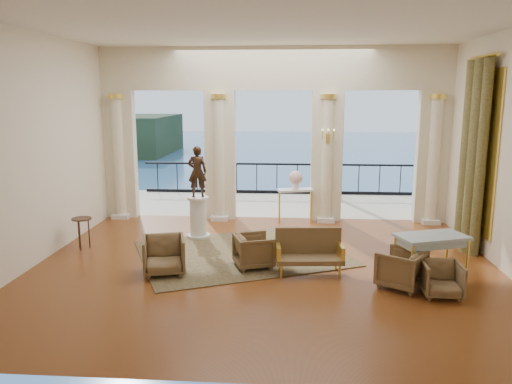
# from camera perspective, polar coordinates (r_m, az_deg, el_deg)

# --- Properties ---
(floor) EXTENTS (9.00, 9.00, 0.00)m
(floor) POSITION_cam_1_polar(r_m,az_deg,el_deg) (9.79, 1.01, -8.57)
(floor) COLOR #4E240E
(floor) RESTS_ON ground
(room_walls) EXTENTS (9.00, 9.00, 9.00)m
(room_walls) POSITION_cam_1_polar(r_m,az_deg,el_deg) (8.12, 0.64, 8.16)
(room_walls) COLOR white
(room_walls) RESTS_ON ground
(arcade) EXTENTS (9.00, 0.56, 4.50)m
(arcade) POSITION_cam_1_polar(r_m,az_deg,el_deg) (13.06, 1.98, 7.94)
(arcade) COLOR #F6EBC4
(arcade) RESTS_ON ground
(terrace) EXTENTS (10.00, 3.60, 0.10)m
(terrace) POSITION_cam_1_polar(r_m,az_deg,el_deg) (15.39, 2.20, -1.49)
(terrace) COLOR #B6AD98
(terrace) RESTS_ON ground
(balustrade) EXTENTS (9.00, 0.06, 1.03)m
(balustrade) POSITION_cam_1_polar(r_m,az_deg,el_deg) (16.87, 2.40, 1.21)
(balustrade) COLOR black
(balustrade) RESTS_ON terrace
(palm_tree) EXTENTS (2.00, 2.00, 4.50)m
(palm_tree) POSITION_cam_1_polar(r_m,az_deg,el_deg) (15.91, 9.85, 13.78)
(palm_tree) COLOR #4C3823
(palm_tree) RESTS_ON terrace
(headland) EXTENTS (22.00, 18.00, 6.00)m
(headland) POSITION_cam_1_polar(r_m,az_deg,el_deg) (85.11, -16.97, 6.33)
(headland) COLOR black
(headland) RESTS_ON sea
(sea) EXTENTS (160.00, 160.00, 0.00)m
(sea) POSITION_cam_1_polar(r_m,az_deg,el_deg) (69.84, 3.71, 3.38)
(sea) COLOR #265B92
(sea) RESTS_ON ground
(curtain) EXTENTS (0.33, 1.40, 4.09)m
(curtain) POSITION_cam_1_polar(r_m,az_deg,el_deg) (11.43, 23.51, 3.76)
(curtain) COLOR #494724
(curtain) RESTS_ON ground
(window_frame) EXTENTS (0.04, 1.60, 3.40)m
(window_frame) POSITION_cam_1_polar(r_m,az_deg,el_deg) (11.49, 24.42, 4.13)
(window_frame) COLOR #EBC74D
(window_frame) RESTS_ON room_walls
(wall_sconce) EXTENTS (0.30, 0.11, 0.33)m
(wall_sconce) POSITION_cam_1_polar(r_m,az_deg,el_deg) (12.80, 8.23, 6.18)
(wall_sconce) COLOR #EBC74D
(wall_sconce) RESTS_ON arcade
(rug) EXTENTS (5.02, 4.55, 0.02)m
(rug) POSITION_cam_1_polar(r_m,az_deg,el_deg) (10.59, -1.67, -6.99)
(rug) COLOR #313318
(rug) RESTS_ON ground
(armchair_a) EXTENTS (0.91, 0.88, 0.78)m
(armchair_a) POSITION_cam_1_polar(r_m,az_deg,el_deg) (9.50, -10.48, -6.91)
(armchair_a) COLOR #463B1E
(armchair_a) RESTS_ON ground
(armchair_b) EXTENTS (0.63, 0.59, 0.64)m
(armchair_b) POSITION_cam_1_polar(r_m,az_deg,el_deg) (8.91, 20.46, -9.14)
(armchair_b) COLOR #463B1E
(armchair_b) RESTS_ON ground
(armchair_c) EXTENTS (0.95, 0.96, 0.73)m
(armchair_c) POSITION_cam_1_polar(r_m,az_deg,el_deg) (9.07, 16.26, -8.22)
(armchair_c) COLOR #463B1E
(armchair_c) RESTS_ON ground
(armchair_d) EXTENTS (0.84, 0.87, 0.71)m
(armchair_d) POSITION_cam_1_polar(r_m,az_deg,el_deg) (9.70, -0.25, -6.56)
(armchair_d) COLOR #463B1E
(armchair_d) RESTS_ON ground
(settee) EXTENTS (1.29, 0.64, 0.83)m
(settee) POSITION_cam_1_polar(r_m,az_deg,el_deg) (9.46, 6.06, -6.74)
(settee) COLOR #463B1E
(settee) RESTS_ON ground
(game_table) EXTENTS (1.37, 1.03, 0.84)m
(game_table) POSITION_cam_1_polar(r_m,az_deg,el_deg) (9.45, 19.43, -5.18)
(game_table) COLOR #92B0BB
(game_table) RESTS_ON ground
(pedestal) EXTENTS (0.53, 0.53, 0.97)m
(pedestal) POSITION_cam_1_polar(r_m,az_deg,el_deg) (11.71, -6.61, -2.97)
(pedestal) COLOR silver
(pedestal) RESTS_ON ground
(statue) EXTENTS (0.46, 0.32, 1.18)m
(statue) POSITION_cam_1_polar(r_m,az_deg,el_deg) (11.49, -6.74, 2.33)
(statue) COLOR #322216
(statue) RESTS_ON pedestal
(console_table) EXTENTS (0.99, 0.59, 0.88)m
(console_table) POSITION_cam_1_polar(r_m,az_deg,el_deg) (13.02, 4.52, -0.32)
(console_table) COLOR silver
(console_table) RESTS_ON ground
(urn) EXTENTS (0.36, 0.36, 0.48)m
(urn) POSITION_cam_1_polar(r_m,az_deg,el_deg) (12.94, 4.55, 1.52)
(urn) COLOR white
(urn) RESTS_ON console_table
(side_table) EXTENTS (0.42, 0.42, 0.69)m
(side_table) POSITION_cam_1_polar(r_m,az_deg,el_deg) (11.38, -19.29, -3.30)
(side_table) COLOR black
(side_table) RESTS_ON ground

